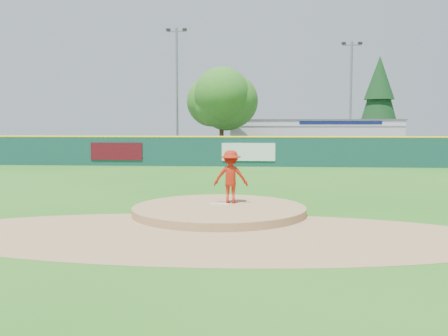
# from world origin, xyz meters

# --- Properties ---
(ground) EXTENTS (120.00, 120.00, 0.00)m
(ground) POSITION_xyz_m (0.00, 0.00, 0.00)
(ground) COLOR #286B19
(ground) RESTS_ON ground
(pitchers_mound) EXTENTS (5.50, 5.50, 0.50)m
(pitchers_mound) POSITION_xyz_m (0.00, 0.00, 0.00)
(pitchers_mound) COLOR #9E774C
(pitchers_mound) RESTS_ON ground
(pitching_rubber) EXTENTS (0.60, 0.15, 0.04)m
(pitching_rubber) POSITION_xyz_m (0.00, 0.30, 0.27)
(pitching_rubber) COLOR white
(pitching_rubber) RESTS_ON pitchers_mound
(infield_dirt_arc) EXTENTS (15.40, 15.40, 0.01)m
(infield_dirt_arc) POSITION_xyz_m (0.00, -3.00, 0.01)
(infield_dirt_arc) COLOR #9E774C
(infield_dirt_arc) RESTS_ON ground
(parking_lot) EXTENTS (44.00, 16.00, 0.02)m
(parking_lot) POSITION_xyz_m (0.00, 27.00, 0.01)
(parking_lot) COLOR #38383A
(parking_lot) RESTS_ON ground
(pitcher) EXTENTS (1.13, 0.66, 1.75)m
(pitcher) POSITION_xyz_m (0.32, 0.73, 1.12)
(pitcher) COLOR #A7200E
(pitcher) RESTS_ON pitchers_mound
(van) EXTENTS (6.24, 4.32, 1.58)m
(van) POSITION_xyz_m (-3.59, 21.05, 0.81)
(van) COLOR white
(van) RESTS_ON parking_lot
(pool_building_grp) EXTENTS (15.20, 8.20, 3.31)m
(pool_building_grp) POSITION_xyz_m (6.00, 31.99, 1.66)
(pool_building_grp) COLOR silver
(pool_building_grp) RESTS_ON ground
(fence_banners) EXTENTS (12.68, 0.04, 1.20)m
(fence_banners) POSITION_xyz_m (-4.13, 17.92, 1.00)
(fence_banners) COLOR #590C16
(fence_banners) RESTS_ON ground
(playground_slide) EXTENTS (0.94, 2.66, 1.47)m
(playground_slide) POSITION_xyz_m (-16.03, 22.08, 0.74)
(playground_slide) COLOR blue
(playground_slide) RESTS_ON ground
(outfield_fence) EXTENTS (40.00, 0.14, 2.07)m
(outfield_fence) POSITION_xyz_m (0.00, 18.00, 1.09)
(outfield_fence) COLOR #14413D
(outfield_fence) RESTS_ON ground
(deciduous_tree) EXTENTS (5.60, 5.60, 7.36)m
(deciduous_tree) POSITION_xyz_m (-2.00, 25.00, 4.55)
(deciduous_tree) COLOR #382314
(deciduous_tree) RESTS_ON ground
(conifer_tree) EXTENTS (4.40, 4.40, 9.50)m
(conifer_tree) POSITION_xyz_m (13.00, 36.00, 5.54)
(conifer_tree) COLOR #382314
(conifer_tree) RESTS_ON ground
(light_pole_left) EXTENTS (1.75, 0.25, 11.00)m
(light_pole_left) POSITION_xyz_m (-6.00, 27.00, 6.05)
(light_pole_left) COLOR gray
(light_pole_left) RESTS_ON ground
(light_pole_right) EXTENTS (1.75, 0.25, 10.00)m
(light_pole_right) POSITION_xyz_m (9.00, 29.00, 5.54)
(light_pole_right) COLOR gray
(light_pole_right) RESTS_ON ground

